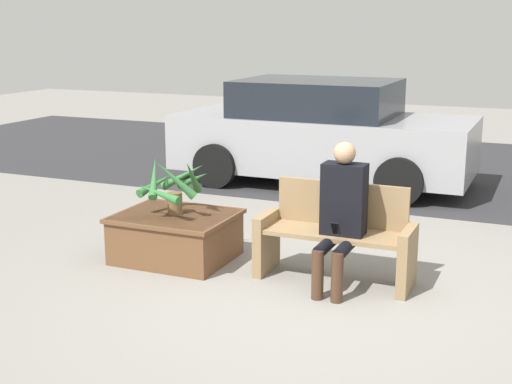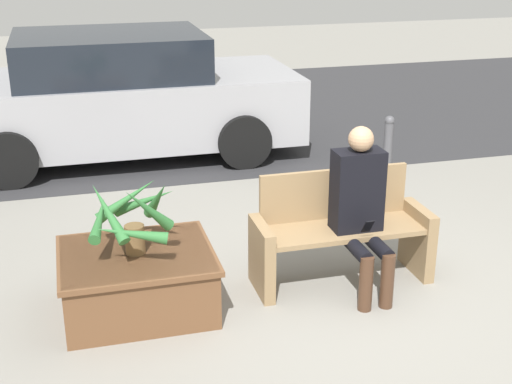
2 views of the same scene
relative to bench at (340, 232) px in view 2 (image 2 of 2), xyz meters
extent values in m
plane|color=gray|center=(-0.07, -0.42, -0.41)|extent=(30.00, 30.00, 0.00)
cube|color=#2D2D30|center=(-0.07, 5.51, -0.41)|extent=(20.00, 6.00, 0.01)
cube|color=#8C704C|center=(-0.66, -0.05, -0.13)|extent=(0.09, 0.48, 0.57)
cube|color=#8C704C|center=(0.66, -0.05, -0.13)|extent=(0.09, 0.48, 0.57)
cube|color=#8C704C|center=(0.00, -0.05, 0.04)|extent=(1.24, 0.45, 0.04)
cube|color=#8C704C|center=(0.00, 0.17, 0.26)|extent=(1.24, 0.04, 0.41)
cube|color=black|center=(0.09, -0.09, 0.38)|extent=(0.38, 0.22, 0.64)
sphere|color=tan|center=(0.09, -0.11, 0.79)|extent=(0.19, 0.19, 0.19)
cylinder|color=black|center=(0.00, -0.31, 0.00)|extent=(0.11, 0.44, 0.11)
cylinder|color=black|center=(0.18, -0.31, 0.00)|extent=(0.11, 0.44, 0.11)
cylinder|color=#472D1E|center=(0.00, -0.53, -0.19)|extent=(0.10, 0.10, 0.43)
cylinder|color=#472D1E|center=(0.18, -0.53, -0.19)|extent=(0.10, 0.10, 0.43)
cube|color=black|center=(0.09, -0.32, 0.17)|extent=(0.07, 0.09, 0.12)
cube|color=brown|center=(-1.63, -0.08, -0.18)|extent=(1.07, 0.89, 0.47)
cube|color=brown|center=(-1.63, -0.08, 0.04)|extent=(1.12, 0.94, 0.04)
cylinder|color=brown|center=(-1.63, -0.08, 0.16)|extent=(0.14, 0.14, 0.22)
cone|color=#2D6B33|center=(-1.45, -0.04, 0.44)|extent=(0.18, 0.43, 0.40)
cone|color=#2D6B33|center=(-1.52, 0.13, 0.37)|extent=(0.48, 0.30, 0.28)
cone|color=#2D6B33|center=(-1.65, 0.14, 0.40)|extent=(0.48, 0.14, 0.32)
cone|color=#2D6B33|center=(-1.86, -0.02, 0.33)|extent=(0.20, 0.51, 0.20)
cone|color=#2D6B33|center=(-1.80, -0.16, 0.43)|extent=(0.28, 0.44, 0.38)
cone|color=#2D6B33|center=(-1.67, -0.32, 0.32)|extent=(0.51, 0.17, 0.18)
cone|color=#2D6B33|center=(-1.53, -0.23, 0.45)|extent=(0.40, 0.29, 0.41)
cube|color=#99999E|center=(-1.36, 3.81, 0.19)|extent=(4.24, 1.80, 0.79)
cube|color=black|center=(-1.47, 3.81, 0.84)|extent=(2.20, 1.66, 0.51)
cylinder|color=black|center=(-0.05, 2.91, -0.09)|extent=(0.64, 0.18, 0.64)
cylinder|color=black|center=(-0.05, 4.71, -0.09)|extent=(0.64, 0.18, 0.64)
cylinder|color=black|center=(-2.67, 2.91, -0.09)|extent=(0.64, 0.18, 0.64)
cylinder|color=black|center=(-2.67, 4.71, -0.09)|extent=(0.64, 0.18, 0.64)
cylinder|color=#4C4C51|center=(1.50, 2.32, -0.12)|extent=(0.10, 0.10, 0.59)
sphere|color=#4C4C51|center=(1.50, 2.32, 0.21)|extent=(0.11, 0.11, 0.11)
camera|label=1|loc=(1.77, -5.99, 1.89)|focal=50.00mm
camera|label=2|loc=(-2.01, -4.83, 2.31)|focal=50.00mm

